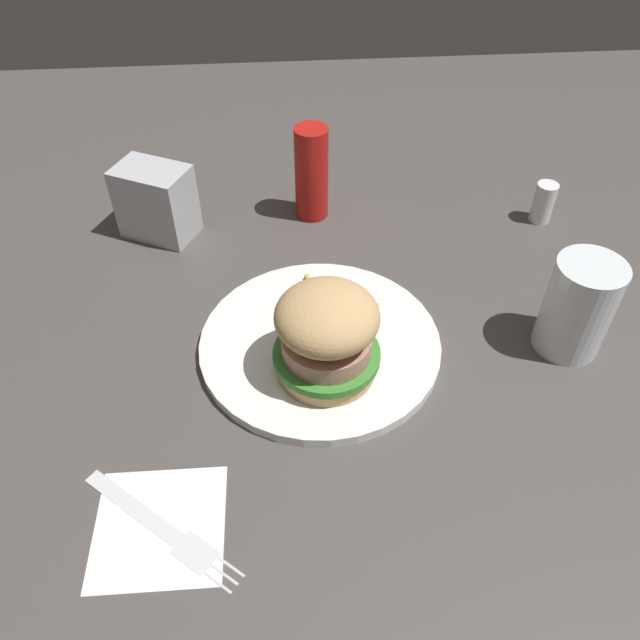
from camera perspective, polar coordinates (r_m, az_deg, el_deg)
The scene contains 10 objects.
ground_plane at distance 0.66m, azimuth -1.29°, elevation -4.17°, with size 1.60×1.60×0.00m, color #47423F.
plate at distance 0.67m, azimuth 0.00°, elevation -2.19°, with size 0.26×0.26×0.01m, color white.
sandwich at distance 0.60m, azimuth 0.62°, elevation -1.30°, with size 0.11×0.11×0.10m.
fries_pile at distance 0.70m, azimuth 0.47°, elevation 1.60°, with size 0.10×0.09×0.01m.
napkin at distance 0.57m, azimuth -14.45°, elevation -17.79°, with size 0.11×0.11×0.00m, color white.
fork at distance 0.57m, azimuth -14.37°, elevation -17.76°, with size 0.14×0.12×0.00m.
drink_glass at distance 0.70m, azimuth 22.38°, elevation 0.80°, with size 0.07×0.07×0.11m.
napkin_dispenser at distance 0.84m, azimuth -14.75°, elevation 10.39°, with size 0.09×0.06×0.09m, color #B7BABF.
ketchup_bottle at distance 0.84m, azimuth -0.78°, elevation 13.25°, with size 0.04×0.04×0.13m, color #B21914.
salt_shaker at distance 0.89m, azimuth 19.73°, elevation 10.06°, with size 0.03×0.03×0.06m, color white.
Camera 1 is at (-0.02, -0.44, 0.50)m, focal length 35.04 mm.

